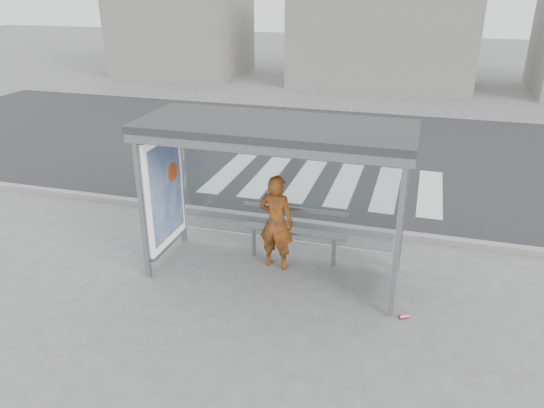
{
  "coord_description": "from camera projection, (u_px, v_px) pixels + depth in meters",
  "views": [
    {
      "loc": [
        2.16,
        -7.54,
        4.67
      ],
      "look_at": [
        -0.1,
        0.2,
        1.19
      ],
      "focal_mm": 35.0,
      "sensor_mm": 36.0,
      "label": 1
    }
  ],
  "objects": [
    {
      "name": "bench",
      "position": [
        293.0,
        231.0,
        9.25
      ],
      "size": [
        1.87,
        0.28,
        0.97
      ],
      "color": "gray",
      "rests_on": "ground"
    },
    {
      "name": "building_left",
      "position": [
        181.0,
        12.0,
        26.29
      ],
      "size": [
        6.0,
        5.0,
        6.0
      ],
      "primitive_type": "cube",
      "color": "gray",
      "rests_on": "ground"
    },
    {
      "name": "bus_shelter",
      "position": [
        253.0,
        159.0,
        8.41
      ],
      "size": [
        4.25,
        1.65,
        2.62
      ],
      "color": "gray",
      "rests_on": "ground"
    },
    {
      "name": "soda_can",
      "position": [
        404.0,
        316.0,
        7.83
      ],
      "size": [
        0.15,
        0.13,
        0.07
      ],
      "primitive_type": "cylinder",
      "rotation": [
        0.0,
        1.57,
        0.52
      ],
      "color": "#ED456E",
      "rests_on": "ground"
    },
    {
      "name": "road",
      "position": [
        342.0,
        152.0,
        15.22
      ],
      "size": [
        30.0,
        10.0,
        0.01
      ],
      "primitive_type": "cube",
      "color": "black",
      "rests_on": "ground"
    },
    {
      "name": "ground",
      "position": [
        274.0,
        273.0,
        9.05
      ],
      "size": [
        80.0,
        80.0,
        0.0
      ],
      "primitive_type": "plane",
      "color": "#60605E",
      "rests_on": "ground"
    },
    {
      "name": "person",
      "position": [
        276.0,
        222.0,
        8.93
      ],
      "size": [
        0.66,
        0.48,
        1.69
      ],
      "primitive_type": "imported",
      "rotation": [
        0.0,
        0.0,
        3.01
      ],
      "color": "#E84815",
      "rests_on": "ground"
    },
    {
      "name": "curb",
      "position": [
        301.0,
        223.0,
        10.74
      ],
      "size": [
        30.0,
        0.18,
        0.12
      ],
      "primitive_type": "cube",
      "color": "gray",
      "rests_on": "ground"
    },
    {
      "name": "building_center",
      "position": [
        384.0,
        28.0,
        23.92
      ],
      "size": [
        8.0,
        5.0,
        5.0
      ],
      "primitive_type": "cube",
      "color": "gray",
      "rests_on": "ground"
    },
    {
      "name": "crosswalk",
      "position": [
        325.0,
        182.0,
        13.01
      ],
      "size": [
        5.55,
        3.0,
        0.0
      ],
      "color": "silver",
      "rests_on": "ground"
    }
  ]
}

